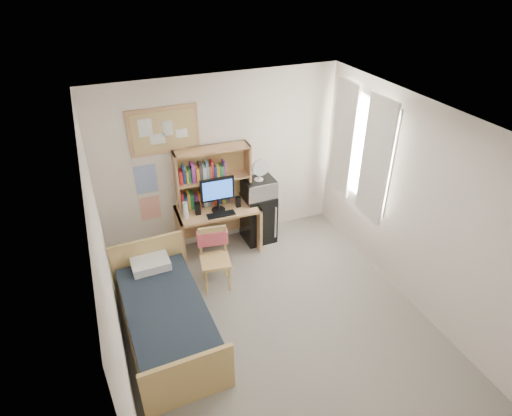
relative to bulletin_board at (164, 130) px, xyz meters
name	(u,v)px	position (x,y,z in m)	size (l,w,h in m)	color
floor	(279,327)	(0.78, -2.08, -1.93)	(3.60, 4.20, 0.02)	gray
ceiling	(286,126)	(0.78, -2.08, 0.68)	(3.60, 4.20, 0.02)	white
wall_back	(221,163)	(0.78, 0.02, -0.62)	(3.60, 0.04, 2.60)	white
wall_front	(411,408)	(0.78, -4.18, -0.62)	(3.60, 0.04, 2.60)	white
wall_left	(108,283)	(-1.02, -2.08, -0.62)	(0.04, 4.20, 2.60)	white
wall_right	(417,208)	(2.58, -2.08, -0.62)	(0.04, 4.20, 2.60)	white
window_unit	(360,149)	(2.53, -0.88, -0.32)	(0.10, 1.40, 1.70)	white
curtain_left	(376,161)	(2.50, -1.28, -0.32)	(0.04, 0.55, 1.70)	white
curtain_right	(343,139)	(2.50, -0.48, -0.32)	(0.04, 0.55, 1.70)	white
bulletin_board	(164,130)	(0.00, 0.00, 0.00)	(0.94, 0.03, 0.64)	tan
poster_wave	(146,179)	(-0.32, 0.01, -0.67)	(0.30, 0.01, 0.42)	#2A50AA
poster_japan	(150,208)	(-0.32, 0.01, -1.14)	(0.28, 0.01, 0.36)	#E14B27
desk	(218,229)	(0.59, -0.30, -1.55)	(1.19, 0.60, 0.75)	tan
desk_chair	(215,260)	(0.31, -1.06, -1.50)	(0.42, 0.42, 0.85)	tan
mini_fridge	(258,217)	(1.26, -0.24, -1.52)	(0.46, 0.46, 0.79)	black
bed	(167,321)	(-0.50, -1.73, -1.67)	(0.91, 1.82, 0.50)	black
hutch	(213,177)	(0.60, -0.15, -0.73)	(1.08, 0.27, 0.88)	tan
monitor	(218,194)	(0.59, -0.36, -0.91)	(0.49, 0.04, 0.52)	black
keyboard	(221,214)	(0.58, -0.50, -1.16)	(0.40, 0.13, 0.02)	black
speaker_left	(198,208)	(0.29, -0.35, -1.08)	(0.08, 0.08, 0.18)	black
speaker_right	(238,202)	(0.89, -0.37, -1.09)	(0.07, 0.07, 0.16)	black
water_bottle	(185,210)	(0.11, -0.38, -1.05)	(0.07, 0.07, 0.25)	silver
hoodie	(212,238)	(0.34, -0.86, -1.26)	(0.41, 0.13, 0.20)	#DB5362
microwave	(259,188)	(1.26, -0.26, -0.99)	(0.47, 0.35, 0.27)	silver
desk_fan	(259,170)	(1.26, -0.26, -0.70)	(0.26, 0.26, 0.32)	silver
pillow	(151,264)	(-0.52, -0.98, -1.36)	(0.47, 0.33, 0.11)	silver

